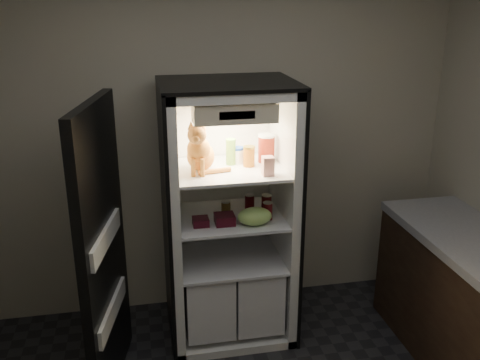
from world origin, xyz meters
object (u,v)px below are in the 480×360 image
object	(u,v)px
salsa_jar	(249,156)
pepper_jar	(266,148)
soda_can_b	(266,204)
soda_can_c	(268,211)
berry_box_right	(225,219)
cream_carton	(268,166)
refrigerator	(228,231)
condiment_jar	(226,207)
berry_box_left	(201,222)
parmesan_shaker	(231,152)
grape_bag	(255,216)
tabby_cat	(200,152)
soda_can_a	(250,203)
mayo_tub	(238,155)

from	to	relation	value
salsa_jar	pepper_jar	size ratio (longest dim) A/B	0.72
soda_can_b	soda_can_c	xyz separation A→B (m)	(-0.02, -0.12, -0.00)
salsa_jar	berry_box_right	bearing A→B (deg)	-143.28
cream_carton	soda_can_c	distance (m)	0.36
refrigerator	cream_carton	size ratio (longest dim) A/B	15.09
refrigerator	soda_can_c	bearing A→B (deg)	-34.92
condiment_jar	berry_box_left	xyz separation A→B (m)	(-0.20, -0.18, -0.02)
condiment_jar	salsa_jar	bearing A→B (deg)	-14.19
parmesan_shaker	condiment_jar	bearing A→B (deg)	-146.47
cream_carton	grape_bag	size ratio (longest dim) A/B	0.53
refrigerator	tabby_cat	xyz separation A→B (m)	(-0.20, -0.09, 0.64)
parmesan_shaker	berry_box_right	world-z (taller)	parmesan_shaker
pepper_jar	berry_box_right	size ratio (longest dim) A/B	1.51
soda_can_a	tabby_cat	bearing A→B (deg)	-166.72
salsa_jar	mayo_tub	bearing A→B (deg)	125.73
tabby_cat	cream_carton	xyz separation A→B (m)	(0.42, -0.16, -0.08)
tabby_cat	grape_bag	xyz separation A→B (m)	(0.34, -0.15, -0.43)
parmesan_shaker	soda_can_a	size ratio (longest dim) A/B	1.44
soda_can_c	grape_bag	bearing A→B (deg)	-146.94
berry_box_left	berry_box_right	bearing A→B (deg)	-1.89
pepper_jar	soda_can_a	bearing A→B (deg)	-163.07
salsa_jar	pepper_jar	distance (m)	0.16
refrigerator	berry_box_left	bearing A→B (deg)	-139.22
berry_box_left	soda_can_c	bearing A→B (deg)	1.83
cream_carton	parmesan_shaker	bearing A→B (deg)	125.05
cream_carton	berry_box_right	xyz separation A→B (m)	(-0.28, 0.06, -0.38)
berry_box_left	tabby_cat	bearing A→B (deg)	79.59
soda_can_a	soda_can_c	distance (m)	0.19
grape_bag	soda_can_b	bearing A→B (deg)	55.48
tabby_cat	condiment_jar	xyz separation A→B (m)	(0.19, 0.09, -0.44)
tabby_cat	parmesan_shaker	size ratio (longest dim) A/B	2.05
berry_box_left	cream_carton	bearing A→B (deg)	-8.71
berry_box_left	soda_can_a	bearing A→B (deg)	25.36
parmesan_shaker	condiment_jar	distance (m)	0.40
soda_can_b	salsa_jar	bearing A→B (deg)	174.88
parmesan_shaker	tabby_cat	bearing A→B (deg)	-153.02
refrigerator	soda_can_c	size ratio (longest dim) A/B	15.27
mayo_tub	soda_can_b	distance (m)	0.40
grape_bag	berry_box_left	bearing A→B (deg)	171.35
grape_bag	soda_can_a	bearing A→B (deg)	86.29
mayo_tub	grape_bag	bearing A→B (deg)	-77.99
mayo_tub	soda_can_b	xyz separation A→B (m)	(0.19, -0.10, -0.34)
refrigerator	berry_box_left	world-z (taller)	refrigerator
berry_box_right	mayo_tub	bearing A→B (deg)	59.38
berry_box_right	soda_can_c	bearing A→B (deg)	3.82
refrigerator	pepper_jar	bearing A→B (deg)	5.61
grape_bag	berry_box_right	xyz separation A→B (m)	(-0.20, 0.05, -0.03)
pepper_jar	berry_box_right	bearing A→B (deg)	-146.79
tabby_cat	condiment_jar	world-z (taller)	tabby_cat
mayo_tub	cream_carton	distance (m)	0.33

